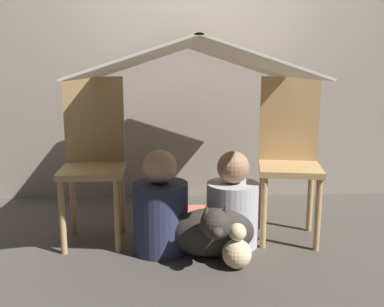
# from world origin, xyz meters

# --- Properties ---
(ground_plane) EXTENTS (8.80, 8.80, 0.00)m
(ground_plane) POSITION_xyz_m (0.00, 0.00, 0.00)
(ground_plane) COLOR #47423D
(wall_back) EXTENTS (7.00, 0.05, 2.50)m
(wall_back) POSITION_xyz_m (0.00, 1.00, 1.25)
(wall_back) COLOR gray
(wall_back) RESTS_ON ground_plane
(chair_left) EXTENTS (0.37, 0.37, 0.99)m
(chair_left) POSITION_xyz_m (-0.59, 0.13, 0.53)
(chair_left) COLOR tan
(chair_left) RESTS_ON ground_plane
(chair_right) EXTENTS (0.42, 0.42, 0.99)m
(chair_right) POSITION_xyz_m (0.60, 0.13, 0.53)
(chair_right) COLOR tan
(chair_right) RESTS_ON ground_plane
(sheet_canopy) EXTENTS (1.18, 1.30, 0.20)m
(sheet_canopy) POSITION_xyz_m (0.00, 0.05, 1.09)
(sheet_canopy) COLOR silver
(person_front) EXTENTS (0.31, 0.31, 0.59)m
(person_front) POSITION_xyz_m (-0.19, -0.09, 0.25)
(person_front) COLOR #2D3351
(person_front) RESTS_ON ground_plane
(person_second) EXTENTS (0.31, 0.31, 0.57)m
(person_second) POSITION_xyz_m (0.24, -0.02, 0.23)
(person_second) COLOR #B2B2B7
(person_second) RESTS_ON ground_plane
(dog) EXTENTS (0.47, 0.38, 0.36)m
(dog) POSITION_xyz_m (0.10, -0.21, 0.16)
(dog) COLOR #332D28
(dog) RESTS_ON ground_plane
(floor_cushion) EXTENTS (0.48, 0.38, 0.10)m
(floor_cushion) POSITION_xyz_m (0.12, 0.24, 0.05)
(floor_cushion) COLOR #CC664C
(floor_cushion) RESTS_ON ground_plane
(plush_toy) EXTENTS (0.16, 0.16, 0.25)m
(plush_toy) POSITION_xyz_m (0.22, -0.32, 0.10)
(plush_toy) COLOR beige
(plush_toy) RESTS_ON ground_plane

